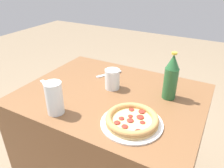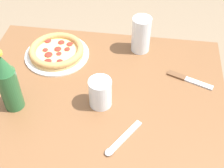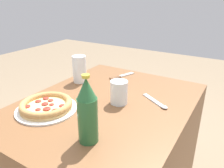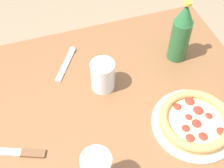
% 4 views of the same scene
% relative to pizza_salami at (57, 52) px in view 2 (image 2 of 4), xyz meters
% --- Properties ---
extents(table, '(0.96, 0.74, 0.75)m').
position_rel_pizza_salami_xyz_m(table, '(-0.20, 0.19, -0.40)').
color(table, brown).
rests_on(table, ground_plane).
extents(pizza_salami, '(0.27, 0.27, 0.04)m').
position_rel_pizza_salami_xyz_m(pizza_salami, '(0.00, 0.00, 0.00)').
color(pizza_salami, white).
rests_on(pizza_salami, table).
extents(glass_mango_juice, '(0.08, 0.08, 0.16)m').
position_rel_pizza_salami_xyz_m(glass_mango_juice, '(-0.34, -0.09, 0.05)').
color(glass_mango_juice, white).
rests_on(glass_mango_juice, table).
extents(glass_cola, '(0.08, 0.08, 0.11)m').
position_rel_pizza_salami_xyz_m(glass_cola, '(-0.23, 0.24, 0.03)').
color(glass_cola, white).
rests_on(glass_cola, table).
extents(beer_bottle, '(0.07, 0.07, 0.25)m').
position_rel_pizza_salami_xyz_m(beer_bottle, '(0.08, 0.29, 0.10)').
color(beer_bottle, '#286033').
rests_on(beer_bottle, table).
extents(knife, '(0.18, 0.09, 0.01)m').
position_rel_pizza_salami_xyz_m(knife, '(-0.54, 0.07, -0.02)').
color(knife, brown).
rests_on(knife, table).
extents(spoon, '(0.11, 0.16, 0.01)m').
position_rel_pizza_salami_xyz_m(spoon, '(-0.32, 0.40, -0.02)').
color(spoon, silver).
rests_on(spoon, table).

